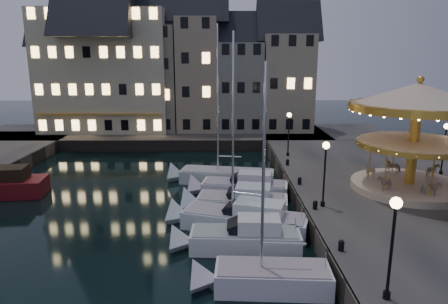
{
  "coord_description": "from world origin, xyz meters",
  "views": [
    {
      "loc": [
        0.76,
        -22.78,
        10.41
      ],
      "look_at": [
        1.0,
        8.0,
        3.2
      ],
      "focal_mm": 32.0,
      "sensor_mm": 36.0,
      "label": 1
    }
  ],
  "objects_px": {
    "motorboat_b": "(238,239)",
    "motorboat_c": "(238,219)",
    "motorboat_d": "(236,203)",
    "bollard_c": "(300,180)",
    "bollard_d": "(288,162)",
    "carousel": "(417,116)",
    "bollard_b": "(315,204)",
    "streetlamp_a": "(393,234)",
    "motorboat_f": "(220,176)",
    "motorboat_a": "(260,279)",
    "motorboat_e": "(239,188)",
    "streetlamp_b": "(325,165)",
    "streetlamp_d": "(445,142)",
    "bollard_a": "(341,245)",
    "streetlamp_c": "(289,128)"
  },
  "relations": [
    {
      "from": "streetlamp_c",
      "to": "streetlamp_d",
      "type": "relative_size",
      "value": 1.0
    },
    {
      "from": "streetlamp_c",
      "to": "bollard_a",
      "type": "distance_m",
      "value": 19.66
    },
    {
      "from": "streetlamp_b",
      "to": "carousel",
      "type": "bearing_deg",
      "value": 25.0
    },
    {
      "from": "bollard_a",
      "to": "motorboat_c",
      "type": "bearing_deg",
      "value": 131.28
    },
    {
      "from": "streetlamp_b",
      "to": "motorboat_c",
      "type": "bearing_deg",
      "value": -174.02
    },
    {
      "from": "bollard_a",
      "to": "bollard_b",
      "type": "distance_m",
      "value": 5.5
    },
    {
      "from": "motorboat_c",
      "to": "motorboat_f",
      "type": "distance_m",
      "value": 9.81
    },
    {
      "from": "bollard_c",
      "to": "motorboat_f",
      "type": "height_order",
      "value": "motorboat_f"
    },
    {
      "from": "streetlamp_a",
      "to": "bollard_b",
      "type": "xyz_separation_m",
      "value": [
        -0.6,
        9.5,
        -2.41
      ]
    },
    {
      "from": "motorboat_b",
      "to": "motorboat_c",
      "type": "height_order",
      "value": "motorboat_c"
    },
    {
      "from": "streetlamp_d",
      "to": "bollard_c",
      "type": "xyz_separation_m",
      "value": [
        -11.9,
        -2.5,
        -2.41
      ]
    },
    {
      "from": "bollard_b",
      "to": "motorboat_d",
      "type": "bearing_deg",
      "value": 148.91
    },
    {
      "from": "motorboat_d",
      "to": "motorboat_f",
      "type": "xyz_separation_m",
      "value": [
        -1.11,
        6.79,
        -0.11
      ]
    },
    {
      "from": "streetlamp_b",
      "to": "streetlamp_d",
      "type": "bearing_deg",
      "value": 31.78
    },
    {
      "from": "motorboat_f",
      "to": "carousel",
      "type": "distance_m",
      "value": 15.91
    },
    {
      "from": "streetlamp_b",
      "to": "streetlamp_d",
      "type": "relative_size",
      "value": 1.0
    },
    {
      "from": "streetlamp_a",
      "to": "motorboat_d",
      "type": "bearing_deg",
      "value": 113.5
    },
    {
      "from": "streetlamp_b",
      "to": "bollard_d",
      "type": "bearing_deg",
      "value": 93.43
    },
    {
      "from": "motorboat_a",
      "to": "bollard_c",
      "type": "bearing_deg",
      "value": 70.97
    },
    {
      "from": "motorboat_a",
      "to": "carousel",
      "type": "height_order",
      "value": "motorboat_a"
    },
    {
      "from": "bollard_c",
      "to": "bollard_d",
      "type": "xyz_separation_m",
      "value": [
        0.0,
        5.5,
        0.0
      ]
    },
    {
      "from": "motorboat_d",
      "to": "carousel",
      "type": "distance_m",
      "value": 13.74
    },
    {
      "from": "bollard_c",
      "to": "bollard_d",
      "type": "height_order",
      "value": "same"
    },
    {
      "from": "streetlamp_b",
      "to": "streetlamp_c",
      "type": "xyz_separation_m",
      "value": [
        0.0,
        13.5,
        0.0
      ]
    },
    {
      "from": "bollard_d",
      "to": "motorboat_f",
      "type": "relative_size",
      "value": 0.05
    },
    {
      "from": "streetlamp_a",
      "to": "motorboat_d",
      "type": "height_order",
      "value": "streetlamp_a"
    },
    {
      "from": "streetlamp_c",
      "to": "bollard_d",
      "type": "height_order",
      "value": "streetlamp_c"
    },
    {
      "from": "bollard_d",
      "to": "carousel",
      "type": "xyz_separation_m",
      "value": [
        7.58,
        -6.75,
        4.97
      ]
    },
    {
      "from": "bollard_d",
      "to": "motorboat_d",
      "type": "distance_m",
      "value": 9.04
    },
    {
      "from": "bollard_c",
      "to": "motorboat_d",
      "type": "xyz_separation_m",
      "value": [
        -4.79,
        -2.11,
        -0.96
      ]
    },
    {
      "from": "streetlamp_b",
      "to": "bollard_a",
      "type": "distance_m",
      "value": 6.5
    },
    {
      "from": "streetlamp_c",
      "to": "motorboat_d",
      "type": "xyz_separation_m",
      "value": [
        -5.39,
        -11.11,
        -3.38
      ]
    },
    {
      "from": "motorboat_a",
      "to": "motorboat_b",
      "type": "xyz_separation_m",
      "value": [
        -0.87,
        3.93,
        0.1
      ]
    },
    {
      "from": "motorboat_d",
      "to": "carousel",
      "type": "bearing_deg",
      "value": 4.01
    },
    {
      "from": "bollard_b",
      "to": "motorboat_a",
      "type": "xyz_separation_m",
      "value": [
        -4.05,
        -6.74,
        -1.07
      ]
    },
    {
      "from": "motorboat_c",
      "to": "motorboat_d",
      "type": "xyz_separation_m",
      "value": [
        -0.01,
        2.95,
        -0.04
      ]
    },
    {
      "from": "motorboat_a",
      "to": "motorboat_e",
      "type": "height_order",
      "value": "motorboat_a"
    },
    {
      "from": "streetlamp_b",
      "to": "motorboat_a",
      "type": "height_order",
      "value": "motorboat_a"
    },
    {
      "from": "bollard_b",
      "to": "motorboat_c",
      "type": "xyz_separation_m",
      "value": [
        -4.77,
        -0.06,
        -0.92
      ]
    },
    {
      "from": "streetlamp_c",
      "to": "motorboat_b",
      "type": "relative_size",
      "value": 0.58
    },
    {
      "from": "bollard_a",
      "to": "motorboat_e",
      "type": "xyz_separation_m",
      "value": [
        -4.41,
        11.72,
        -0.96
      ]
    },
    {
      "from": "streetlamp_a",
      "to": "carousel",
      "type": "relative_size",
      "value": 0.46
    },
    {
      "from": "streetlamp_a",
      "to": "motorboat_f",
      "type": "height_order",
      "value": "motorboat_f"
    },
    {
      "from": "bollard_b",
      "to": "motorboat_e",
      "type": "bearing_deg",
      "value": 125.33
    },
    {
      "from": "bollard_b",
      "to": "bollard_c",
      "type": "height_order",
      "value": "same"
    },
    {
      "from": "bollard_c",
      "to": "streetlamp_a",
      "type": "bearing_deg",
      "value": -87.63
    },
    {
      "from": "motorboat_d",
      "to": "bollard_c",
      "type": "bearing_deg",
      "value": 23.82
    },
    {
      "from": "motorboat_b",
      "to": "motorboat_f",
      "type": "height_order",
      "value": "motorboat_f"
    },
    {
      "from": "streetlamp_a",
      "to": "streetlamp_c",
      "type": "height_order",
      "value": "same"
    },
    {
      "from": "streetlamp_a",
      "to": "motorboat_b",
      "type": "xyz_separation_m",
      "value": [
        -5.52,
        6.69,
        -3.38
      ]
    }
  ]
}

